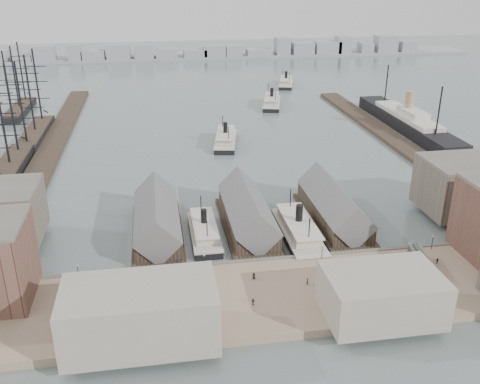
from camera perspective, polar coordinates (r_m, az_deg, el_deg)
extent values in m
plane|color=#546161|center=(142.14, 1.99, -6.89)|extent=(900.00, 900.00, 0.00)
cube|color=#8A735D|center=(125.02, 3.81, -10.98)|extent=(180.00, 30.00, 2.00)
cube|color=#59544C|center=(137.16, 2.42, -7.54)|extent=(180.00, 1.20, 2.30)
cube|color=#2D231C|center=(235.55, -19.53, 4.33)|extent=(10.00, 220.00, 1.60)
cube|color=#2D231C|center=(244.75, 16.00, 5.45)|extent=(10.00, 180.00, 1.60)
cube|color=#2D231C|center=(153.69, -8.77, -4.48)|extent=(14.00, 42.00, 1.20)
cube|color=#2D231C|center=(153.20, -8.85, -3.28)|extent=(12.00, 36.00, 5.00)
cube|color=#59595B|center=(152.08, -8.91, -2.40)|extent=(12.60, 37.00, 12.60)
cube|color=#2D231C|center=(155.69, 0.84, -3.81)|extent=(14.00, 42.00, 1.20)
cube|color=#2D231C|center=(155.21, 0.78, -2.63)|extent=(12.00, 36.00, 5.00)
cube|color=#59595B|center=(154.10, 0.79, -1.76)|extent=(12.60, 37.00, 12.60)
cube|color=#2D231C|center=(161.90, 9.95, -3.08)|extent=(14.00, 42.00, 1.20)
cube|color=#2D231C|center=(161.44, 9.91, -1.94)|extent=(12.00, 36.00, 5.00)
cube|color=#59595B|center=(160.37, 9.97, -1.10)|extent=(12.60, 37.00, 12.60)
cube|color=#60564C|center=(175.54, 23.34, 0.58)|extent=(28.00, 20.00, 15.00)
cube|color=gray|center=(118.12, 14.89, -10.55)|extent=(24.00, 16.00, 10.00)
cube|color=gray|center=(108.78, -10.58, -12.69)|extent=(30.00, 16.00, 12.00)
cylinder|color=black|center=(133.49, -16.88, -8.23)|extent=(0.16, 0.16, 3.60)
sphere|color=beige|center=(132.55, -16.97, -7.52)|extent=(0.44, 0.44, 0.44)
cylinder|color=black|center=(132.35, -3.83, -7.47)|extent=(0.16, 0.16, 3.60)
sphere|color=beige|center=(131.40, -3.85, -6.75)|extent=(0.44, 0.44, 0.44)
cylinder|color=black|center=(137.88, 8.74, -6.37)|extent=(0.16, 0.16, 3.60)
sphere|color=beige|center=(136.97, 8.79, -5.67)|extent=(0.44, 0.44, 0.44)
cylinder|color=black|center=(149.35, 19.82, -5.14)|extent=(0.16, 0.16, 3.60)
sphere|color=beige|center=(148.51, 19.92, -4.49)|extent=(0.44, 0.44, 0.44)
cube|color=gray|center=(466.69, -6.42, 14.21)|extent=(500.00, 40.00, 2.00)
cube|color=gray|center=(466.30, -22.09, 13.05)|extent=(14.71, 14.00, 7.23)
cube|color=gray|center=(462.83, -20.22, 13.62)|extent=(17.63, 14.00, 13.23)
cube|color=gray|center=(459.04, -17.14, 13.96)|extent=(10.74, 14.00, 13.58)
cube|color=gray|center=(457.86, -15.37, 13.81)|extent=(18.06, 14.00, 8.64)
cube|color=gray|center=(456.00, -12.84, 14.31)|extent=(18.55, 14.00, 13.29)
cube|color=gray|center=(455.40, -10.22, 14.45)|extent=(15.33, 14.00, 12.47)
cube|color=gray|center=(455.84, -7.82, 14.36)|extent=(17.56, 14.00, 8.72)
cube|color=gray|center=(457.21, -4.81, 14.44)|extent=(18.76, 14.00, 7.63)
cube|color=gray|center=(458.57, -2.77, 14.69)|extent=(17.61, 14.00, 10.35)
cube|color=gray|center=(460.72, -0.70, 14.75)|extent=(13.38, 14.00, 10.30)
cube|color=gray|center=(464.69, 2.01, 14.59)|extent=(20.73, 14.00, 6.75)
cube|color=gray|center=(468.40, 4.52, 15.15)|extent=(11.51, 14.00, 15.57)
cube|color=gray|center=(473.21, 6.68, 14.88)|extent=(18.17, 14.00, 11.26)
cube|color=gray|center=(479.52, 9.26, 14.88)|extent=(21.81, 14.00, 11.83)
cube|color=gray|center=(483.79, 10.89, 15.06)|extent=(11.12, 14.00, 15.50)
cube|color=gray|center=(491.51, 13.21, 14.69)|extent=(10.90, 14.00, 10.29)
cube|color=gray|center=(498.29, 15.24, 14.92)|extent=(17.95, 14.00, 15.72)
cube|color=gray|center=(507.10, 17.35, 14.53)|extent=(14.21, 14.00, 10.51)
cube|color=black|center=(151.40, -3.82, -4.59)|extent=(7.40, 25.92, 1.67)
cube|color=beige|center=(150.85, -3.83, -4.18)|extent=(7.78, 25.92, 0.46)
cube|color=beige|center=(150.26, -3.85, -3.74)|extent=(6.02, 18.51, 2.04)
cube|color=beige|center=(149.69, -3.86, -3.30)|extent=(6.48, 20.36, 0.37)
cylinder|color=black|center=(148.80, -3.88, -2.60)|extent=(1.67, 1.67, 4.17)
cylinder|color=black|center=(156.41, -4.19, -1.36)|extent=(0.28, 0.28, 5.55)
cylinder|color=black|center=(141.44, -3.54, -4.10)|extent=(0.28, 0.28, 5.55)
cube|color=black|center=(151.45, 6.23, -4.61)|extent=(8.69, 30.43, 1.96)
cube|color=beige|center=(150.80, 6.25, -4.13)|extent=(9.13, 30.43, 0.54)
cube|color=beige|center=(150.12, 6.28, -3.62)|extent=(7.06, 21.74, 2.39)
cube|color=beige|center=(149.45, 6.30, -3.09)|extent=(7.61, 23.91, 0.43)
cylinder|color=black|center=(148.42, 6.34, -2.26)|extent=(1.96, 1.96, 4.89)
cylinder|color=black|center=(157.08, 5.40, -0.84)|extent=(0.33, 0.33, 6.52)
cylinder|color=black|center=(140.10, 7.39, -4.02)|extent=(0.33, 0.33, 6.52)
cube|color=black|center=(230.64, -1.55, 5.32)|extent=(13.40, 29.91, 1.86)
cube|color=beige|center=(230.23, -1.55, 5.64)|extent=(13.81, 29.99, 0.52)
cube|color=beige|center=(229.81, -1.56, 5.99)|extent=(10.37, 21.51, 2.27)
cube|color=beige|center=(229.39, -1.56, 6.33)|extent=(11.25, 23.64, 0.41)
cylinder|color=black|center=(228.75, -1.57, 6.88)|extent=(1.86, 1.86, 4.64)
cylinder|color=black|center=(237.67, -1.88, 7.44)|extent=(0.31, 0.31, 6.19)
cylinder|color=black|center=(219.99, -1.23, 6.17)|extent=(0.31, 0.31, 6.19)
cube|color=black|center=(296.65, 3.38, 9.30)|extent=(15.47, 30.81, 1.91)
cube|color=beige|center=(296.33, 3.39, 9.56)|extent=(15.88, 30.91, 0.53)
cube|color=beige|center=(296.00, 3.40, 9.84)|extent=(11.86, 22.21, 2.33)
cube|color=beige|center=(295.66, 3.40, 10.12)|extent=(12.89, 24.39, 0.42)
cylinder|color=black|center=(295.16, 3.41, 10.56)|extent=(1.91, 1.91, 4.76)
cylinder|color=black|center=(304.29, 3.02, 10.90)|extent=(0.32, 0.32, 6.35)
cylinder|color=black|center=(286.14, 3.83, 10.11)|extent=(0.32, 0.32, 6.35)
cube|color=black|center=(349.85, 4.91, 11.34)|extent=(15.12, 28.78, 1.78)
cube|color=beige|center=(349.60, 4.92, 11.55)|extent=(15.50, 28.89, 0.49)
cube|color=beige|center=(349.33, 4.92, 11.77)|extent=(11.55, 20.77, 2.17)
cube|color=beige|center=(349.06, 4.93, 11.99)|extent=(12.56, 22.80, 0.40)
cylinder|color=black|center=(348.66, 4.94, 12.35)|extent=(1.78, 1.78, 4.45)
cylinder|color=black|center=(357.18, 4.59, 12.58)|extent=(0.30, 0.30, 5.93)
cylinder|color=black|center=(340.23, 5.31, 12.04)|extent=(0.30, 0.30, 5.93)
cube|color=black|center=(208.44, -23.69, 1.65)|extent=(9.21, 63.47, 3.69)
cube|color=#2D231C|center=(207.74, -23.79, 2.20)|extent=(8.70, 57.12, 0.61)
cylinder|color=black|center=(209.98, -24.06, 7.11)|extent=(0.82, 0.82, 34.80)
cylinder|color=black|center=(223.91, -23.21, 8.14)|extent=(0.82, 0.82, 34.80)
cube|color=black|center=(255.80, -20.95, 5.78)|extent=(8.87, 51.27, 3.55)
cube|color=#2D231C|center=(255.25, -21.01, 6.22)|extent=(8.38, 46.14, 0.59)
cylinder|color=black|center=(234.45, -22.33, 8.68)|extent=(0.79, 0.79, 33.52)
cylinder|color=black|center=(251.56, -21.52, 9.68)|extent=(0.79, 0.79, 33.52)
cylinder|color=black|center=(268.78, -20.82, 10.54)|extent=(0.79, 0.79, 33.52)
cube|color=black|center=(303.66, -22.42, 8.08)|extent=(8.32, 46.24, 3.33)
cube|color=#2D231C|center=(303.23, -22.47, 8.43)|extent=(7.86, 41.62, 0.55)
cylinder|color=black|center=(284.82, -23.58, 10.51)|extent=(0.74, 0.74, 31.44)
cylinder|color=black|center=(300.29, -22.91, 11.17)|extent=(0.74, 0.74, 31.44)
cylinder|color=black|center=(315.82, -22.30, 11.76)|extent=(0.74, 0.74, 31.44)
cube|color=black|center=(264.36, 17.37, 7.02)|extent=(12.31, 89.93, 5.68)
cube|color=beige|center=(263.41, 17.46, 7.81)|extent=(10.41, 52.06, 1.89)
cube|color=beige|center=(258.77, 17.98, 8.03)|extent=(7.57, 18.93, 2.84)
cylinder|color=tan|center=(261.88, 17.63, 9.20)|extent=(4.17, 4.17, 9.47)
cube|color=black|center=(140.11, 18.51, -7.53)|extent=(4.22, 10.60, 0.87)
cube|color=#2D3425|center=(139.22, 18.61, -6.87)|extent=(4.41, 11.15, 2.82)
cube|color=#59595B|center=(138.48, 18.69, -6.30)|extent=(4.69, 11.61, 0.33)
imported|color=black|center=(126.17, -15.76, -10.55)|extent=(1.87, 1.74, 1.73)
cube|color=#3F2D21|center=(125.98, -16.94, -10.74)|extent=(2.89, 2.09, 0.25)
cylinder|color=black|center=(125.58, -16.88, -11.04)|extent=(1.09, 0.35, 1.10)
cylinder|color=black|center=(126.76, -16.97, -10.71)|extent=(1.09, 0.35, 1.10)
imported|color=black|center=(126.15, -3.65, -9.65)|extent=(2.05, 1.14, 1.65)
cube|color=#3F2D21|center=(126.23, -4.85, -9.62)|extent=(2.78, 1.84, 0.25)
cylinder|color=black|center=(125.84, -4.86, -9.93)|extent=(1.10, 0.23, 1.10)
cylinder|color=black|center=(127.01, -4.83, -9.59)|extent=(1.10, 0.23, 1.10)
imported|color=black|center=(128.92, 14.33, -9.63)|extent=(1.90, 2.03, 1.63)
cube|color=#3F2D21|center=(128.76, 13.16, -9.50)|extent=(2.98, 2.38, 0.25)
cylinder|color=black|center=(128.35, 13.15, -9.80)|extent=(1.05, 0.49, 1.10)
cylinder|color=black|center=(129.54, 13.16, -9.47)|extent=(1.05, 0.49, 1.10)
imported|color=black|center=(129.31, -21.88, -10.57)|extent=(0.77, 0.74, 1.70)
imported|color=black|center=(123.88, -18.36, -11.57)|extent=(0.84, 0.99, 1.78)
imported|color=black|center=(131.14, -5.30, -8.31)|extent=(1.27, 1.09, 1.71)
imported|color=black|center=(120.97, -6.79, -11.31)|extent=(1.13, 0.99, 1.82)
imported|color=black|center=(128.46, 1.48, -8.92)|extent=(1.01, 0.88, 1.74)
imported|color=black|center=(127.25, 7.18, -9.45)|extent=(0.74, 0.79, 1.76)
imported|color=black|center=(133.57, 11.70, -8.08)|extent=(0.98, 1.08, 1.81)
imported|color=black|center=(134.62, 18.64, -8.65)|extent=(1.26, 1.26, 1.75)
imported|color=black|center=(143.38, 20.30, -6.90)|extent=(0.93, 0.42, 1.57)
imported|color=black|center=(119.64, 1.41, -11.60)|extent=(1.05, 0.87, 1.68)
imported|color=black|center=(116.73, -4.48, -12.68)|extent=(0.87, 0.97, 1.65)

